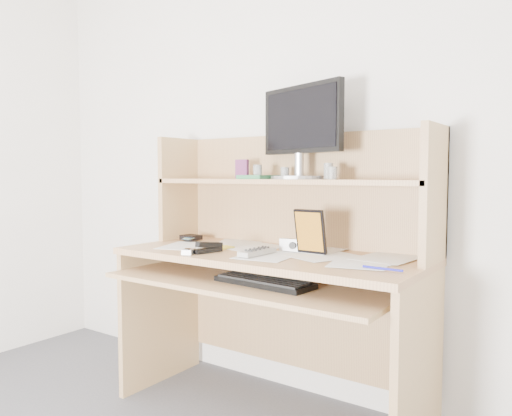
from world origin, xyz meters
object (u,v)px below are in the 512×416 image
Objects in this scene: keyboard at (264,281)px; game_case at (310,232)px; tv_remote at (257,252)px; monitor at (301,129)px; desk at (278,262)px.

game_case reaches higher than keyboard.
tv_remote is (-0.09, 0.08, 0.10)m from keyboard.
game_case is at bearing 40.58° from tv_remote.
game_case is at bearing -28.27° from monitor.
keyboard is at bearing -39.71° from tv_remote.
tv_remote is at bearing 142.26° from keyboard.
monitor is (0.06, 0.10, 0.62)m from desk.
desk is 0.19m from tv_remote.
keyboard is at bearing -69.05° from desk.
desk is 0.25m from game_case.
tv_remote reaches higher than keyboard.
desk is 0.63m from monitor.
keyboard is at bearing -110.95° from game_case.
monitor is at bearing 134.18° from game_case.
tv_remote is 0.61m from monitor.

